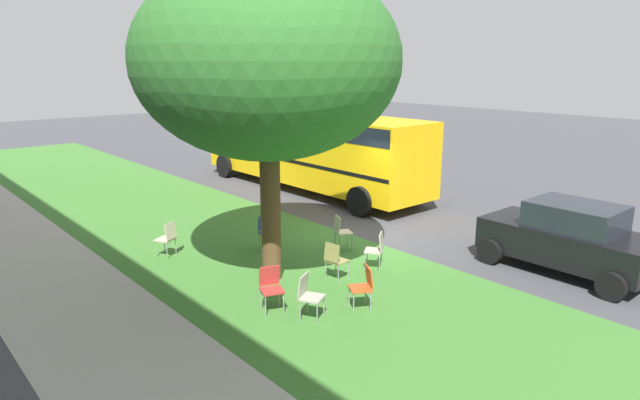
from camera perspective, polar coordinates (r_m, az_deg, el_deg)
ground at (r=15.44m, az=4.44°, el=-3.69°), size 80.00×80.00×0.00m
grass_verge at (r=13.47m, az=-5.24°, el=-6.41°), size 48.00×6.00×0.01m
sidewalk_strip at (r=11.68m, az=-23.35°, el=-10.91°), size 48.00×2.80×0.01m
street_tree at (r=11.63m, az=-5.50°, el=14.09°), size 5.51×5.51×6.78m
chair_0 at (r=14.26m, az=-5.54°, el=-3.05°), size 0.45×0.45×0.88m
chair_1 at (r=10.83m, az=4.56°, el=-8.73°), size 0.57×0.57×0.88m
chair_2 at (r=14.14m, az=-15.59°, el=-3.68°), size 0.56×0.56×0.88m
chair_3 at (r=10.41m, az=-1.21°, el=-9.67°), size 0.57×0.56×0.88m
chair_4 at (r=10.80m, az=-5.12°, el=-8.82°), size 0.54×0.54×0.88m
chair_5 at (r=12.16m, az=1.56°, el=-6.08°), size 0.47×0.47×0.88m
chair_6 at (r=12.88m, az=5.92°, el=-4.96°), size 0.58×0.58×0.88m
chair_7 at (r=14.17m, az=2.20°, el=-3.10°), size 0.55×0.55×0.88m
parked_car at (r=13.77m, az=24.39°, el=-3.53°), size 3.70×1.92×1.65m
school_bus at (r=20.68m, az=-1.17°, el=5.94°), size 10.40×2.80×2.88m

